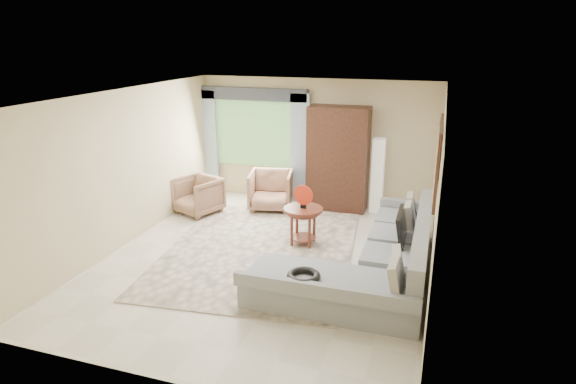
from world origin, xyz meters
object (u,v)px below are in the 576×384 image
(potted_plant, at_px, (214,191))
(armchair_right, at_px, (271,190))
(armchair_left, at_px, (198,196))
(floor_lamp, at_px, (378,176))
(coffee_table, at_px, (303,225))
(armoire, at_px, (338,159))
(sectional_sofa, at_px, (378,263))
(tv_screen, at_px, (402,227))

(potted_plant, bearing_deg, armchair_right, -1.72)
(armchair_left, bearing_deg, floor_lamp, 40.64)
(coffee_table, xyz_separation_m, armchair_left, (-2.43, 0.84, 0.02))
(armchair_right, height_order, floor_lamp, floor_lamp)
(potted_plant, xyz_separation_m, armoire, (2.60, 0.42, 0.81))
(sectional_sofa, bearing_deg, floor_lamp, 98.33)
(tv_screen, distance_m, armchair_right, 3.46)
(armchair_right, bearing_deg, sectional_sofa, -56.55)
(coffee_table, xyz_separation_m, armchair_right, (-1.13, 1.52, 0.05))
(sectional_sofa, relative_size, armchair_left, 4.28)
(armoire, bearing_deg, armchair_right, -160.28)
(floor_lamp, bearing_deg, armchair_right, -165.99)
(sectional_sofa, distance_m, armoire, 3.24)
(armoire, bearing_deg, potted_plant, -170.82)
(tv_screen, relative_size, armoire, 0.35)
(tv_screen, height_order, potted_plant, tv_screen)
(tv_screen, height_order, armchair_right, tv_screen)
(coffee_table, relative_size, armchair_right, 0.76)
(sectional_sofa, distance_m, armchair_right, 3.50)
(sectional_sofa, height_order, coffee_table, sectional_sofa)
(sectional_sofa, relative_size, potted_plant, 7.14)
(potted_plant, bearing_deg, tv_screen, -26.77)
(coffee_table, bearing_deg, armoire, 85.52)
(armchair_right, xyz_separation_m, floor_lamp, (2.08, 0.52, 0.36))
(armchair_left, xyz_separation_m, armchair_right, (1.31, 0.68, 0.03))
(sectional_sofa, xyz_separation_m, armchair_right, (-2.52, 2.44, 0.11))
(sectional_sofa, relative_size, floor_lamp, 2.31)
(armchair_right, bearing_deg, coffee_table, -65.98)
(sectional_sofa, bearing_deg, armchair_left, 155.34)
(tv_screen, distance_m, armchair_left, 4.32)
(sectional_sofa, relative_size, tv_screen, 4.68)
(potted_plant, bearing_deg, armchair_left, -89.17)
(sectional_sofa, bearing_deg, potted_plant, 147.11)
(armoire, distance_m, floor_lamp, 0.86)
(tv_screen, bearing_deg, armoire, 121.09)
(tv_screen, relative_size, armchair_left, 0.92)
(tv_screen, bearing_deg, armchair_left, 161.79)
(potted_plant, bearing_deg, coffee_table, -32.63)
(coffee_table, height_order, armoire, armoire)
(coffee_table, height_order, armchair_left, armchair_left)
(sectional_sofa, height_order, floor_lamp, floor_lamp)
(potted_plant, xyz_separation_m, floor_lamp, (3.40, 0.48, 0.51))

